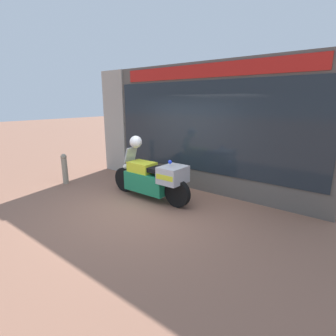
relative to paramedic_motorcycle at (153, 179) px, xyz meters
name	(u,v)px	position (x,y,z in m)	size (l,w,h in m)	color
ground_plane	(144,208)	(0.19, -0.53, -0.53)	(60.00, 60.00, 0.00)	#8E604C
shop_building	(180,127)	(-0.26, 1.47, 1.11)	(6.94, 0.55, 3.26)	#56514C
window_display	(206,173)	(0.59, 1.50, -0.08)	(5.53, 0.30, 1.84)	slate
paramedic_motorcycle	(153,179)	(0.00, 0.00, 0.00)	(2.36, 0.62, 1.21)	black
white_helmet	(136,142)	(-0.55, 0.00, 0.83)	(0.30, 0.30, 0.30)	white
street_bollard	(65,168)	(-2.83, -0.64, -0.07)	(0.17, 0.17, 0.88)	gray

